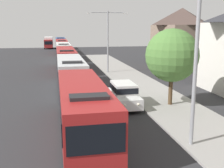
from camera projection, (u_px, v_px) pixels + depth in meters
bus_lead at (83, 107)px, 15.89m from camera, size 2.58×10.94×3.21m
bus_second_in_line at (71, 73)px, 27.70m from camera, size 2.58×10.60×3.21m
bus_middle at (66, 59)px, 39.50m from camera, size 2.58×12.06×3.21m
bus_fourth_in_line at (63, 51)px, 52.10m from camera, size 2.58×11.09×3.21m
bus_rear at (62, 46)px, 64.60m from camera, size 2.58×12.28×3.21m
bus_tail_end at (60, 43)px, 77.61m from camera, size 2.58×10.45×3.21m
white_suv at (124, 94)px, 21.81m from camera, size 1.86×4.64×1.90m
box_truck_oncoming at (49, 42)px, 79.74m from camera, size 2.35×8.29×3.15m
streetlamp_near at (197, 40)px, 13.58m from camera, size 6.56×0.28×8.82m
streetlamp_mid at (108, 35)px, 36.58m from camera, size 5.35×0.28×8.00m
roadside_tree at (172, 55)px, 21.36m from camera, size 4.09×4.09×5.93m
house_distant_gabled at (181, 38)px, 41.91m from camera, size 6.71×10.11×8.86m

